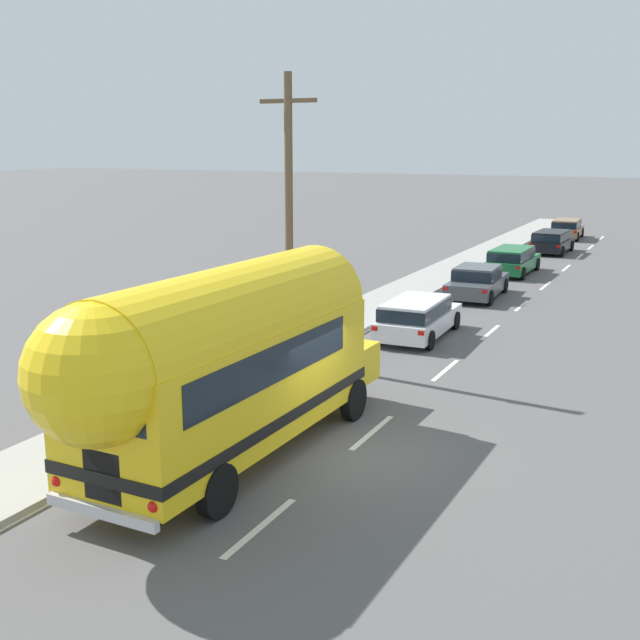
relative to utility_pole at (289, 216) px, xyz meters
The scene contains 10 objects.
ground_plane 8.61m from the utility_pole, 51.97° to the right, with size 300.00×300.00×0.00m, color #565454.
lane_markings 8.46m from the utility_pole, 75.96° to the left, with size 4.11×80.00×0.01m.
sidewalk_slab 6.07m from the utility_pole, 99.36° to the left, with size 2.52×90.00×0.15m, color #9E9B93.
utility_pole is the anchor object (origin of this frame).
painted_bus 8.30m from the utility_pole, 71.54° to the right, with size 2.75×10.26×4.12m.
car_lead 6.33m from the utility_pole, 61.39° to the left, with size 2.03×4.67×1.37m.
car_second 13.33m from the utility_pole, 79.21° to the left, with size 2.13×4.65×1.37m.
car_third 19.84m from the utility_pole, 82.96° to the left, with size 1.98×4.79×1.37m.
car_fourth 28.60m from the utility_pole, 84.39° to the left, with size 2.06×4.47×1.37m.
car_fifth 36.52m from the utility_pole, 86.24° to the left, with size 2.04×4.42×1.37m.
Camera 1 is at (6.44, -14.49, 6.52)m, focal length 43.97 mm.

